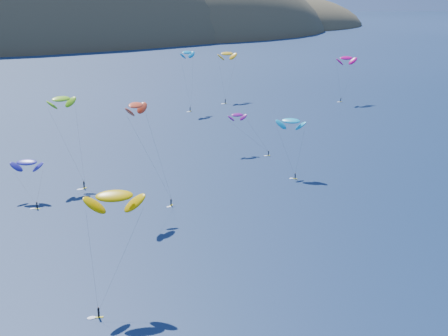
% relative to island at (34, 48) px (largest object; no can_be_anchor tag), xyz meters
% --- Properties ---
extents(island, '(730.00, 300.00, 210.00)m').
position_rel_island_xyz_m(island, '(0.00, 0.00, 0.00)').
color(island, '#3D3526').
rests_on(island, ground).
extents(kitesurfer_2, '(12.30, 11.92, 21.62)m').
position_rel_island_xyz_m(kitesurfer_2, '(-67.85, -517.37, 29.47)').
color(kitesurfer_2, gold).
rests_on(kitesurfer_2, ground).
extents(kitesurfer_3, '(9.51, 15.54, 25.56)m').
position_rel_island_xyz_m(kitesurfer_3, '(-62.27, -445.17, 33.81)').
color(kitesurfer_3, gold).
rests_on(kitesurfer_3, ground).
extents(kitesurfer_4, '(9.26, 9.29, 26.92)m').
position_rel_island_xyz_m(kitesurfer_4, '(6.16, -370.75, 35.24)').
color(kitesurfer_4, gold).
rests_on(kitesurfer_4, ground).
extents(kitesurfer_5, '(8.84, 11.99, 17.81)m').
position_rel_island_xyz_m(kitesurfer_5, '(-0.83, -467.57, 26.15)').
color(kitesurfer_5, gold).
rests_on(kitesurfer_5, ground).
extents(kitesurfer_6, '(10.46, 11.59, 14.00)m').
position_rel_island_xyz_m(kitesurfer_6, '(-4.74, -440.50, 22.91)').
color(kitesurfer_6, gold).
rests_on(kitesurfer_6, ground).
extents(kitesurfer_8, '(10.46, 5.16, 22.60)m').
position_rel_island_xyz_m(kitesurfer_8, '(79.52, -384.17, 30.43)').
color(kitesurfer_8, gold).
rests_on(kitesurfer_8, ground).
extents(kitesurfer_9, '(11.86, 8.59, 28.13)m').
position_rel_island_xyz_m(kitesurfer_9, '(-50.11, -475.51, 36.58)').
color(kitesurfer_9, gold).
rests_on(kitesurfer_9, ground).
extents(kitesurfer_10, '(9.07, 14.01, 11.84)m').
position_rel_island_xyz_m(kitesurfer_10, '(-74.64, -457.28, 20.26)').
color(kitesurfer_10, gold).
rests_on(kitesurfer_10, ground).
extents(kitesurfer_11, '(12.72, 15.18, 23.76)m').
position_rel_island_xyz_m(kitesurfer_11, '(32.72, -354.98, 31.68)').
color(kitesurfer_11, gold).
rests_on(kitesurfer_11, ground).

